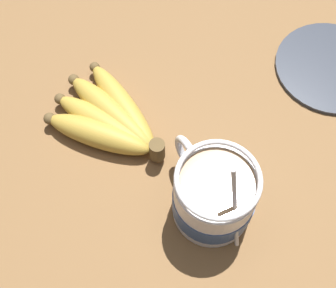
{
  "coord_description": "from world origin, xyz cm",
  "views": [
    {
      "loc": [
        -19.98,
        13.31,
        57.48
      ],
      "look_at": [
        2.85,
        0.27,
        7.28
      ],
      "focal_mm": 50.0,
      "sensor_mm": 36.0,
      "label": 1
    }
  ],
  "objects": [
    {
      "name": "banana_bunch",
      "position": [
        11.1,
        4.51,
        4.65
      ],
      "size": [
        17.91,
        12.71,
        4.12
      ],
      "color": "brown",
      "rests_on": "table"
    },
    {
      "name": "small_plate",
      "position": [
        3.89,
        -27.33,
        3.24
      ],
      "size": [
        16.04,
        16.04,
        0.6
      ],
      "color": "#333842",
      "rests_on": "table"
    },
    {
      "name": "table",
      "position": [
        0.0,
        0.0,
        1.47
      ],
      "size": [
        125.61,
        125.61,
        2.94
      ],
      "color": "brown",
      "rests_on": "ground"
    },
    {
      "name": "coffee_mug",
      "position": [
        -5.63,
        -0.88,
        7.35
      ],
      "size": [
        14.0,
        9.58,
        15.07
      ],
      "color": "silver",
      "rests_on": "table"
    }
  ]
}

